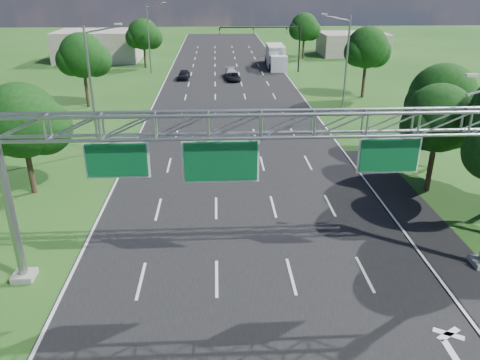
{
  "coord_description": "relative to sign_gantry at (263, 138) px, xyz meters",
  "views": [
    {
      "loc": [
        -1.62,
        -7.22,
        13.22
      ],
      "look_at": [
        -0.48,
        15.43,
        3.44
      ],
      "focal_mm": 35.0,
      "sensor_mm": 36.0,
      "label": 1
    }
  ],
  "objects": [
    {
      "name": "streetlight_r_mid",
      "position": [
        10.97,
        28.0,
        -1.31
      ],
      "size": [
        2.97,
        0.22,
        10.16
      ],
      "color": "gray",
      "rests_on": "ground"
    },
    {
      "name": "road",
      "position": [
        -0.33,
        18.0,
        -6.89
      ],
      "size": [
        18.0,
        180.0,
        0.02
      ],
      "primitive_type": "cube",
      "color": "black",
      "rests_on": "ground"
    },
    {
      "name": "traffic_signal",
      "position": [
        7.15,
        53.0,
        -1.72
      ],
      "size": [
        12.21,
        0.24,
        7.0
      ],
      "color": "black",
      "rests_on": "ground"
    },
    {
      "name": "tree_verge_lb",
      "position": [
        -16.25,
        33.04,
        -1.48
      ],
      "size": [
        5.76,
        4.8,
        8.06
      ],
      "color": "#2D2116",
      "rests_on": "ground"
    },
    {
      "name": "streetlight_l_near",
      "position": [
        -11.63,
        18.0,
        -1.31
      ],
      "size": [
        2.97,
        0.22,
        10.16
      ],
      "color": "gray",
      "rests_on": "ground"
    },
    {
      "name": "road_flare",
      "position": [
        9.87,
        2.0,
        -6.89
      ],
      "size": [
        3.0,
        30.0,
        0.02
      ],
      "primitive_type": "cube",
      "color": "black",
      "rests_on": "ground"
    },
    {
      "name": "streetlight_l_far",
      "position": [
        -11.63,
        53.0,
        -1.31
      ],
      "size": [
        2.97,
        0.22,
        10.16
      ],
      "color": "gray",
      "rests_on": "ground"
    },
    {
      "name": "tree_verge_re",
      "position": [
        13.75,
        66.04,
        -1.7
      ],
      "size": [
        5.76,
        4.8,
        7.84
      ],
      "color": "#2D2116",
      "rests_on": "ground"
    },
    {
      "name": "sign_gantry",
      "position": [
        0.0,
        0.0,
        0.0
      ],
      "size": [
        23.5,
        1.0,
        9.56
      ],
      "color": "gray",
      "rests_on": "ground"
    },
    {
      "name": "tree_verge_rd",
      "position": [
        15.75,
        36.04,
        -1.26
      ],
      "size": [
        5.76,
        4.8,
        8.28
      ],
      "color": "#2D2116",
      "rests_on": "ground"
    },
    {
      "name": "car_queue_a",
      "position": [
        0.18,
        49.52,
        -6.3
      ],
      "size": [
        1.73,
        4.1,
        1.18
      ],
      "primitive_type": "imported",
      "rotation": [
        0.0,
        0.0,
        0.02
      ],
      "color": "beige",
      "rests_on": "ground"
    },
    {
      "name": "car_queue_c",
      "position": [
        -6.59,
        48.17,
        -6.25
      ],
      "size": [
        1.66,
        3.84,
        1.29
      ],
      "primitive_type": "imported",
      "rotation": [
        0.0,
        0.0,
        -0.04
      ],
      "color": "black",
      "rests_on": "ground"
    },
    {
      "name": "tree_verge_la",
      "position": [
        -14.25,
        10.04,
        -2.13
      ],
      "size": [
        5.76,
        4.8,
        7.4
      ],
      "color": "#2D2116",
      "rests_on": "ground"
    },
    {
      "name": "box_truck",
      "position": [
        7.67,
        57.1,
        -5.24
      ],
      "size": [
        2.78,
        9.1,
        3.43
      ],
      "rotation": [
        0.0,
        0.0,
        -0.02
      ],
      "color": "silver",
      "rests_on": "ground"
    },
    {
      "name": "building_left",
      "position": [
        -22.33,
        66.0,
        -4.39
      ],
      "size": [
        14.0,
        10.0,
        5.0
      ],
      "primitive_type": "cube",
      "color": "gray",
      "rests_on": "ground"
    },
    {
      "name": "tree_verge_lc",
      "position": [
        -13.25,
        58.04,
        -1.92
      ],
      "size": [
        5.76,
        4.8,
        7.62
      ],
      "color": "#2D2116",
      "rests_on": "ground"
    },
    {
      "name": "building_right",
      "position": [
        23.67,
        70.0,
        -4.89
      ],
      "size": [
        12.0,
        9.0,
        4.0
      ],
      "primitive_type": "cube",
      "color": "gray",
      "rests_on": "ground"
    },
    {
      "name": "car_queue_b",
      "position": [
        0.41,
        46.72,
        -6.36
      ],
      "size": [
        2.11,
        3.98,
        1.07
      ],
      "primitive_type": "imported",
      "rotation": [
        0.0,
        0.0,
        0.09
      ],
      "color": "black",
      "rests_on": "ground"
    },
    {
      "name": "ground",
      "position": [
        -0.33,
        18.0,
        -6.89
      ],
      "size": [
        220.0,
        220.0,
        0.0
      ],
      "primitive_type": "plane",
      "color": "#1C4715",
      "rests_on": "ground"
    }
  ]
}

